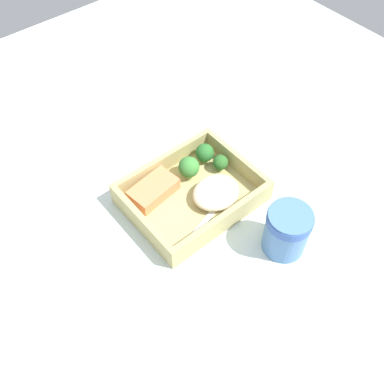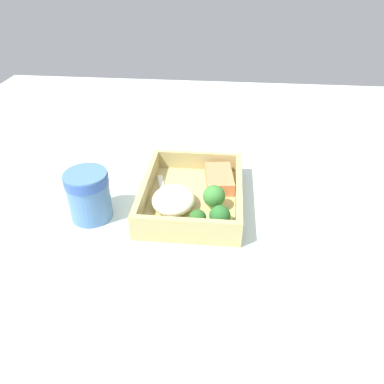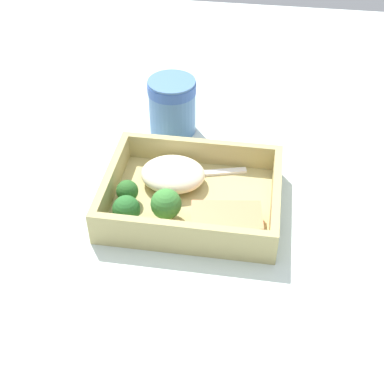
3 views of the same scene
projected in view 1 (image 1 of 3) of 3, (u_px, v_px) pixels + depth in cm
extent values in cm
cube|color=silver|center=(192.00, 203.00, 93.72)|extent=(160.00, 160.00, 2.00)
cube|color=tan|center=(192.00, 198.00, 92.47)|extent=(25.98, 20.37, 1.20)
cube|color=tan|center=(224.00, 221.00, 85.79)|extent=(25.98, 1.20, 4.14)
cube|color=tan|center=(163.00, 163.00, 94.95)|extent=(25.98, 1.20, 4.14)
cube|color=tan|center=(142.00, 223.00, 85.50)|extent=(1.20, 17.97, 4.14)
cube|color=tan|center=(237.00, 161.00, 95.24)|extent=(1.20, 17.97, 4.14)
cube|color=#F08152|center=(153.00, 190.00, 91.20)|extent=(10.61, 6.98, 2.86)
ellipsoid|color=beige|center=(216.00, 193.00, 90.35)|extent=(9.98, 8.62, 3.60)
cylinder|color=#85AD5B|center=(204.00, 158.00, 97.73)|extent=(1.52, 1.52, 1.26)
sphere|color=#28672A|center=(205.00, 153.00, 96.37)|extent=(4.01, 4.01, 4.01)
cylinder|color=#83AF5B|center=(189.00, 173.00, 94.76)|extent=(1.69, 1.69, 1.66)
sphere|color=#3A8034|center=(189.00, 167.00, 93.15)|extent=(4.45, 4.45, 4.45)
cylinder|color=#779752|center=(220.00, 167.00, 96.13)|extent=(1.26, 1.26, 1.26)
sphere|color=#2A6025|center=(220.00, 162.00, 94.91)|extent=(3.31, 3.31, 3.31)
cube|color=white|center=(206.00, 220.00, 88.12)|extent=(12.23, 4.42, 0.44)
cube|color=white|center=(228.00, 194.00, 92.13)|extent=(3.87, 3.04, 0.44)
cylinder|color=#4B76AF|center=(287.00, 231.00, 82.25)|extent=(8.20, 8.20, 10.03)
cylinder|color=#3356A8|center=(290.00, 219.00, 79.34)|extent=(8.44, 8.44, 1.81)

